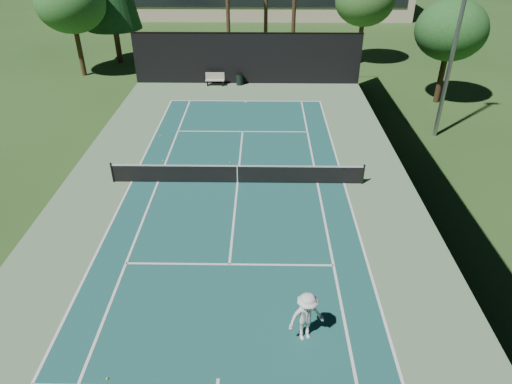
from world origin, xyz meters
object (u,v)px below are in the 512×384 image
tennis_net (237,173)px  tennis_ball_b (163,161)px  tennis_ball_a (107,379)px  park_bench (215,79)px  tennis_ball_c (230,162)px  trash_bin (239,79)px  player (306,317)px  tennis_ball_d (160,136)px

tennis_net → tennis_ball_b: 4.90m
tennis_ball_a → tennis_net: bearing=74.1°
tennis_ball_b → park_bench: size_ratio=0.05×
tennis_net → tennis_ball_c: size_ratio=166.98×
tennis_ball_a → park_bench: park_bench is taller
park_bench → tennis_ball_b: bearing=-97.5°
tennis_net → tennis_ball_c: bearing=103.7°
park_bench → trash_bin: 1.96m
park_bench → tennis_ball_a: bearing=-91.6°
tennis_ball_a → player: bearing=15.6°
park_bench → tennis_net: bearing=-80.6°
tennis_net → player: 10.34m
park_bench → trash_bin: park_bench is taller
player → tennis_ball_c: 12.60m
tennis_net → tennis_ball_d: tennis_net is taller
player → tennis_ball_d: 17.47m
tennis_ball_b → park_bench: 13.28m
player → tennis_ball_b: size_ratio=27.68×
tennis_ball_c → park_bench: size_ratio=0.05×
tennis_ball_b → park_bench: (1.72, 13.16, 0.51)m
tennis_net → park_bench: bearing=99.4°
tennis_ball_b → trash_bin: (3.68, 13.30, 0.44)m
tennis_ball_a → park_bench: size_ratio=0.05×
player → trash_bin: 25.80m
tennis_ball_c → trash_bin: size_ratio=0.08×
tennis_ball_b → tennis_ball_d: 3.42m
player → tennis_ball_d: (-7.80, 15.60, -0.90)m
player → park_bench: 25.98m
tennis_ball_b → tennis_net: bearing=-28.3°
tennis_net → player: player is taller
tennis_ball_c → tennis_ball_d: 5.72m
tennis_ball_c → tennis_ball_b: bearing=177.9°
tennis_ball_c → trash_bin: (-0.08, 13.43, 0.44)m
player → tennis_ball_c: bearing=85.7°
tennis_ball_b → tennis_ball_c: bearing=-2.1°
tennis_ball_c → tennis_ball_d: size_ratio=1.08×
player → tennis_net: bearing=86.0°
tennis_ball_b → tennis_ball_c: (3.76, -0.14, 0.00)m
player → tennis_ball_a: (-6.02, -1.68, -0.90)m
tennis_net → park_bench: (-2.57, 15.47, -0.01)m
tennis_ball_a → trash_bin: 27.40m
tennis_ball_a → tennis_ball_b: size_ratio=1.14×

